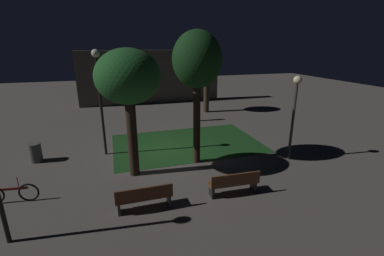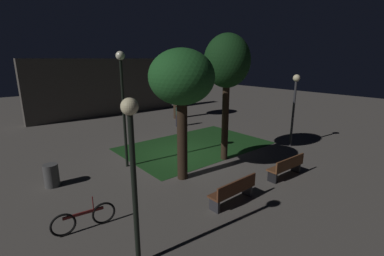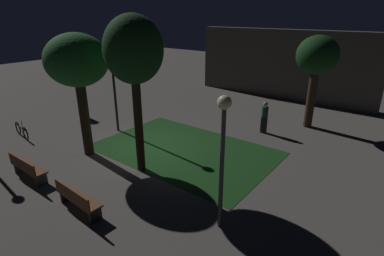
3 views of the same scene
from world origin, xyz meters
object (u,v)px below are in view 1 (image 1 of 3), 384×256
(bench_path_side, at_px, (234,182))
(tree_back_left, at_px, (128,79))
(tree_lawn_side, at_px, (207,66))
(tree_right_canopy, at_px, (197,62))
(bicycle, at_px, (11,193))
(lamp_post_near_wall, at_px, (295,103))
(bench_lawn_edge, at_px, (144,197))
(trash_bin, at_px, (35,153))
(pedestrian, at_px, (197,109))
(lamp_post_path_center, at_px, (99,86))

(bench_path_side, distance_m, tree_back_left, 5.35)
(tree_lawn_side, relative_size, tree_right_canopy, 0.82)
(bicycle, bearing_deg, lamp_post_near_wall, 1.76)
(tree_lawn_side, bearing_deg, bicycle, -136.55)
(bicycle, bearing_deg, tree_back_left, 12.24)
(bench_lawn_edge, distance_m, lamp_post_near_wall, 7.52)
(bench_path_side, xyz_separation_m, lamp_post_near_wall, (3.77, 2.05, 2.19))
(tree_back_left, bearing_deg, trash_bin, 148.57)
(trash_bin, distance_m, pedestrian, 10.02)
(lamp_post_near_wall, bearing_deg, lamp_post_path_center, 159.31)
(tree_lawn_side, distance_m, lamp_post_near_wall, 9.66)
(tree_back_left, distance_m, tree_right_canopy, 2.88)
(tree_back_left, height_order, lamp_post_path_center, tree_back_left)
(lamp_post_path_center, distance_m, trash_bin, 4.17)
(tree_back_left, bearing_deg, bench_path_side, -39.07)
(tree_right_canopy, relative_size, bicycle, 3.30)
(lamp_post_path_center, bearing_deg, bench_path_side, -49.62)
(tree_right_canopy, distance_m, trash_bin, 8.31)
(bench_lawn_edge, xyz_separation_m, bench_path_side, (3.13, 0.00, 0.00))
(tree_lawn_side, bearing_deg, tree_back_left, -125.15)
(lamp_post_near_wall, relative_size, pedestrian, 2.38)
(bench_path_side, xyz_separation_m, tree_lawn_side, (3.16, 11.65, 3.10))
(bench_path_side, relative_size, pedestrian, 1.13)
(bench_path_side, xyz_separation_m, lamp_post_path_center, (-4.36, 5.13, 2.82))
(tree_lawn_side, bearing_deg, trash_bin, -148.33)
(tree_right_canopy, bearing_deg, tree_back_left, -171.80)
(tree_lawn_side, bearing_deg, lamp_post_path_center, -139.03)
(tree_back_left, bearing_deg, tree_right_canopy, 8.20)
(bench_lawn_edge, relative_size, tree_right_canopy, 0.32)
(bicycle, distance_m, pedestrian, 11.87)
(lamp_post_near_wall, bearing_deg, tree_lawn_side, 93.66)
(lamp_post_near_wall, distance_m, trash_bin, 11.79)
(lamp_post_near_wall, bearing_deg, bench_path_side, -151.42)
(bench_path_side, xyz_separation_m, trash_bin, (-7.38, 5.15, -0.05))
(trash_bin, bearing_deg, pedestrian, 25.19)
(lamp_post_path_center, relative_size, trash_bin, 5.70)
(lamp_post_near_wall, distance_m, pedestrian, 7.86)
(bench_lawn_edge, relative_size, bicycle, 1.05)
(bench_lawn_edge, distance_m, lamp_post_path_center, 5.98)
(bench_path_side, relative_size, tree_lawn_side, 0.39)
(tree_right_canopy, bearing_deg, bench_lawn_edge, -132.05)
(tree_right_canopy, bearing_deg, pedestrian, 71.92)
(bench_lawn_edge, xyz_separation_m, tree_right_canopy, (2.72, 3.01, 3.94))
(lamp_post_path_center, bearing_deg, pedestrian, 35.39)
(bench_path_side, distance_m, trash_bin, 9.00)
(tree_right_canopy, xyz_separation_m, pedestrian, (2.09, 6.40, -3.57))
(bench_path_side, height_order, tree_lawn_side, tree_lawn_side)
(trash_bin, relative_size, pedestrian, 0.54)
(lamp_post_path_center, bearing_deg, bicycle, -131.10)
(bench_lawn_edge, bearing_deg, tree_lawn_side, 61.65)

